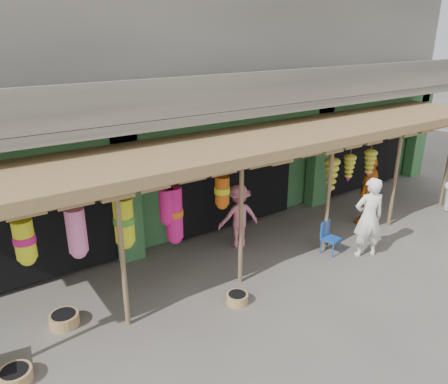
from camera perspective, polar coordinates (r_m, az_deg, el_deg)
ground at (r=10.35m, az=8.22°, el=-8.51°), size 80.00×80.00×0.00m
building at (r=13.13m, az=-5.78°, el=13.34°), size 16.40×6.80×7.00m
awning at (r=9.85m, az=5.06°, el=6.30°), size 14.00×2.70×2.79m
blue_chair at (r=10.59m, az=13.50°, el=-5.54°), size 0.45×0.45×0.78m
basket_left at (r=8.62m, az=-20.15°, el=-15.36°), size 0.55×0.55×0.22m
basket_mid at (r=7.78m, az=-25.59°, el=-20.84°), size 0.61×0.61×0.19m
basket_right at (r=8.69m, az=1.73°, el=-13.74°), size 0.50×0.50×0.19m
person_front at (r=10.47m, az=18.37°, el=-3.20°), size 0.82×0.70×1.92m
person_vendor at (r=12.29m, az=18.39°, el=0.25°), size 1.20×0.80×1.90m
person_shopper at (r=10.47m, az=1.92°, el=-3.15°), size 1.12×0.79×1.57m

